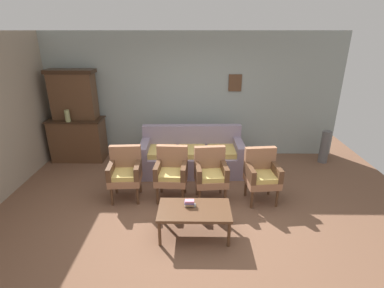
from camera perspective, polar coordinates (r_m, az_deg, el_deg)
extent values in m
plane|color=brown|center=(4.57, -0.14, -14.83)|extent=(7.68, 7.68, 0.00)
cube|color=#939E99|center=(6.45, 0.23, 9.41)|extent=(6.40, 0.06, 2.70)
cube|color=brown|center=(6.40, 8.48, 11.82)|extent=(0.28, 0.02, 0.36)
cube|color=brown|center=(6.85, -21.42, 0.75)|extent=(1.10, 0.52, 0.90)
cube|color=#342115|center=(6.71, -21.95, 4.47)|extent=(1.16, 0.55, 0.03)
cube|color=brown|center=(6.66, -22.29, 8.69)|extent=(0.90, 0.36, 0.95)
cube|color=#342115|center=(6.58, -22.93, 13.05)|extent=(0.99, 0.38, 0.08)
cylinder|color=tan|center=(6.53, -23.34, 5.11)|extent=(0.10, 0.10, 0.25)
cube|color=gray|center=(5.86, 0.00, -3.66)|extent=(2.04, 0.86, 0.42)
cube|color=gray|center=(5.99, -0.04, 1.55)|extent=(2.02, 0.22, 0.48)
cube|color=gray|center=(5.82, 9.18, -0.62)|extent=(0.18, 0.80, 0.24)
cube|color=gray|center=(5.79, -9.22, -0.72)|extent=(0.18, 0.80, 0.24)
cube|color=tan|center=(5.76, 5.91, -1.43)|extent=(0.55, 0.57, 0.10)
cube|color=tan|center=(5.72, 0.01, -1.48)|extent=(0.55, 0.57, 0.10)
cube|color=tan|center=(5.74, -5.91, -1.50)|extent=(0.55, 0.57, 0.10)
cube|color=#9E6B4C|center=(5.02, -12.98, -6.68)|extent=(0.55, 0.52, 0.12)
cube|color=tan|center=(4.96, -13.10, -5.87)|extent=(0.47, 0.44, 0.10)
cube|color=#9E6B4C|center=(5.07, -12.91, -2.72)|extent=(0.53, 0.14, 0.46)
cube|color=brown|center=(4.91, -10.61, -4.92)|extent=(0.11, 0.48, 0.22)
cube|color=brown|center=(4.99, -15.64, -4.95)|extent=(0.11, 0.48, 0.22)
cylinder|color=brown|center=(4.93, -10.67, -9.96)|extent=(0.04, 0.04, 0.32)
cylinder|color=brown|center=(5.01, -15.51, -9.92)|extent=(0.04, 0.04, 0.32)
cylinder|color=brown|center=(5.26, -10.19, -7.80)|extent=(0.04, 0.04, 0.32)
cylinder|color=brown|center=(5.33, -14.72, -7.80)|extent=(0.04, 0.04, 0.32)
cube|color=#9E6B4C|center=(4.91, -4.10, -6.82)|extent=(0.54, 0.51, 0.12)
cube|color=tan|center=(4.85, -4.16, -5.99)|extent=(0.46, 0.43, 0.10)
cube|color=#9E6B4C|center=(4.96, -3.89, -2.77)|extent=(0.52, 0.13, 0.46)
cube|color=brown|center=(4.81, -1.55, -5.13)|extent=(0.10, 0.48, 0.22)
cube|color=brown|center=(4.86, -6.74, -4.95)|extent=(0.10, 0.48, 0.22)
cylinder|color=brown|center=(4.83, -1.82, -10.27)|extent=(0.04, 0.04, 0.32)
cylinder|color=brown|center=(4.89, -6.81, -10.04)|extent=(0.04, 0.04, 0.32)
cylinder|color=brown|center=(5.16, -1.43, -8.05)|extent=(0.04, 0.04, 0.32)
cylinder|color=brown|center=(5.21, -6.08, -7.86)|extent=(0.04, 0.04, 0.32)
cube|color=#9E6B4C|center=(4.87, 3.75, -7.04)|extent=(0.57, 0.53, 0.12)
cube|color=tan|center=(4.81, 3.81, -6.21)|extent=(0.48, 0.45, 0.10)
cube|color=#9E6B4C|center=(4.92, 3.47, -2.96)|extent=(0.53, 0.16, 0.46)
cube|color=brown|center=(4.83, 6.38, -5.12)|extent=(0.13, 0.49, 0.22)
cube|color=brown|center=(4.77, 1.17, -5.38)|extent=(0.13, 0.49, 0.22)
cylinder|color=brown|center=(4.86, 6.52, -10.24)|extent=(0.04, 0.04, 0.32)
cylinder|color=brown|center=(4.80, 1.52, -10.55)|extent=(0.04, 0.04, 0.32)
cylinder|color=brown|center=(5.18, 5.68, -8.05)|extent=(0.04, 0.04, 0.32)
cylinder|color=brown|center=(5.12, 1.01, -8.30)|extent=(0.04, 0.04, 0.32)
cube|color=#9E6B4C|center=(4.96, 13.61, -7.09)|extent=(0.57, 0.53, 0.12)
cube|color=tan|center=(4.91, 13.78, -6.28)|extent=(0.48, 0.45, 0.10)
cube|color=#9E6B4C|center=(5.00, 13.19, -3.09)|extent=(0.53, 0.15, 0.46)
cube|color=brown|center=(4.96, 16.20, -5.17)|extent=(0.13, 0.49, 0.22)
cube|color=brown|center=(4.82, 11.30, -5.50)|extent=(0.13, 0.49, 0.22)
cylinder|color=brown|center=(4.99, 16.40, -10.16)|extent=(0.04, 0.04, 0.32)
cylinder|color=brown|center=(4.86, 11.70, -10.61)|extent=(0.04, 0.04, 0.32)
cylinder|color=brown|center=(5.29, 14.94, -8.04)|extent=(0.04, 0.04, 0.32)
cylinder|color=brown|center=(5.17, 10.51, -8.40)|extent=(0.04, 0.04, 0.32)
cube|color=brown|center=(4.08, 0.47, -12.90)|extent=(1.00, 0.56, 0.04)
cylinder|color=brown|center=(4.42, -5.65, -13.27)|extent=(0.04, 0.04, 0.38)
cylinder|color=brown|center=(4.42, 6.62, -13.34)|extent=(0.04, 0.04, 0.38)
cylinder|color=brown|center=(4.04, -6.40, -17.15)|extent=(0.04, 0.04, 0.38)
cylinder|color=brown|center=(4.04, 7.29, -17.23)|extent=(0.04, 0.04, 0.38)
cube|color=slate|center=(4.13, -0.34, -11.97)|extent=(0.15, 0.08, 0.02)
cube|color=#9B7551|center=(4.11, -0.48, -11.81)|extent=(0.12, 0.09, 0.03)
cube|color=#735AA3|center=(4.10, -0.52, -11.45)|extent=(0.13, 0.07, 0.03)
cube|color=pink|center=(4.08, -0.49, -11.17)|extent=(0.13, 0.07, 0.03)
cylinder|color=#5F5D5E|center=(6.87, 24.66, -0.51)|extent=(0.19, 0.19, 0.71)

